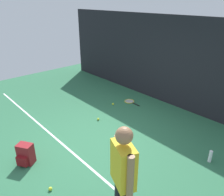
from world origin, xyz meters
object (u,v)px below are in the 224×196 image
tennis_racket (130,102)px  water_bottle (210,156)px  tennis_ball_by_fence (113,104)px  tennis_ball_mid_court (114,142)px  tennis_player (123,176)px  tennis_ball_near_player (98,119)px  tennis_ball_far_left (50,189)px  backpack (25,155)px

tennis_racket → water_bottle: bearing=165.9°
tennis_ball_by_fence → tennis_ball_mid_court: bearing=-41.5°
tennis_player → water_bottle: (0.17, 2.35, -0.84)m
tennis_ball_near_player → tennis_ball_mid_court: size_ratio=1.00×
tennis_player → tennis_ball_far_left: 1.68m
tennis_ball_near_player → water_bottle: size_ratio=0.25×
tennis_ball_mid_court → tennis_ball_far_left: (0.29, -1.76, 0.00)m
water_bottle → backpack: bearing=-131.2°
tennis_ball_by_fence → tennis_ball_far_left: size_ratio=1.00×
tennis_player → tennis_ball_mid_court: bearing=163.9°
tennis_player → tennis_racket: 4.47m
backpack → tennis_ball_mid_court: bearing=37.0°
tennis_player → tennis_racket: size_ratio=2.76×
tennis_ball_near_player → tennis_ball_by_fence: bearing=115.1°
tennis_ball_near_player → tennis_ball_by_fence: same height
tennis_racket → backpack: size_ratio=1.40×
tennis_player → backpack: 2.46m
tennis_ball_near_player → tennis_ball_by_fence: size_ratio=1.00×
tennis_player → tennis_ball_far_left: bearing=-138.0°
tennis_racket → tennis_ball_mid_court: tennis_ball_mid_court is taller
tennis_racket → backpack: (0.65, -3.70, 0.20)m
tennis_ball_mid_court → tennis_ball_far_left: size_ratio=1.00×
tennis_ball_near_player → tennis_ball_far_left: 2.57m
tennis_racket → tennis_ball_near_player: bearing=100.9°
tennis_player → water_bottle: tennis_player is taller
tennis_player → water_bottle: size_ratio=6.52×
tennis_ball_mid_court → water_bottle: (1.78, 1.04, 0.10)m
tennis_ball_near_player → tennis_ball_far_left: size_ratio=1.00×
tennis_player → tennis_ball_mid_court: tennis_player is taller
backpack → tennis_ball_mid_court: size_ratio=6.67×
tennis_racket → tennis_ball_near_player: (0.24, -1.51, 0.02)m
tennis_racket → backpack: 3.76m
tennis_ball_near_player → tennis_ball_mid_court: bearing=-20.5°
tennis_racket → tennis_ball_far_left: tennis_ball_far_left is taller
tennis_ball_mid_court → tennis_racket: bearing=124.8°
tennis_racket → tennis_ball_by_fence: bearing=71.9°
tennis_ball_far_left → tennis_racket: bearing=113.7°
tennis_ball_near_player → water_bottle: 2.94m
backpack → tennis_player: bearing=-20.3°
tennis_ball_mid_court → water_bottle: size_ratio=0.25×
backpack → tennis_ball_far_left: backpack is taller
tennis_racket → tennis_ball_mid_court: bearing=126.5°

